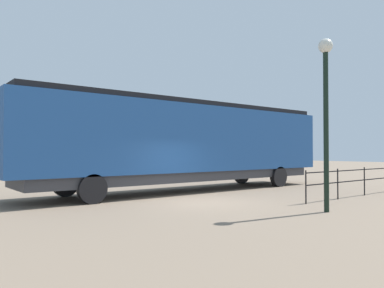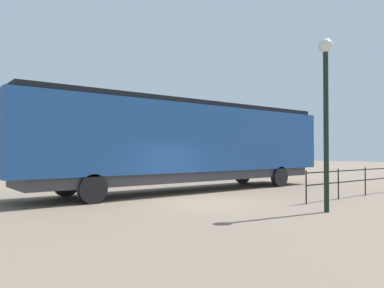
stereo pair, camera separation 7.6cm
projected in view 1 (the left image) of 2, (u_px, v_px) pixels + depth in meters
name	position (u px, v px, depth m)	size (l,w,h in m)	color
ground_plane	(202.00, 202.00, 14.10)	(120.00, 120.00, 0.00)	#84705B
locomotive	(193.00, 142.00, 18.48)	(3.10, 16.80, 4.31)	navy
lamp_post	(326.00, 95.00, 11.92)	(0.46, 0.46, 5.56)	black
platform_fence	(376.00, 176.00, 17.03)	(0.05, 10.91, 1.24)	black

